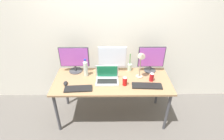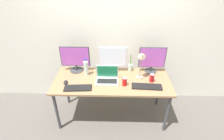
% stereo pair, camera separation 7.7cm
% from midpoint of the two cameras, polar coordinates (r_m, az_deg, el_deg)
% --- Properties ---
extents(ground_plane, '(16.00, 16.00, 0.00)m').
position_cam_midpoint_polar(ground_plane, '(3.15, 0.72, -14.39)').
color(ground_plane, '#5B5651').
extents(wall_back, '(7.00, 0.08, 2.60)m').
position_cam_midpoint_polar(wall_back, '(2.94, 1.07, 12.44)').
color(wall_back, silver).
rests_on(wall_back, ground).
extents(work_desk, '(1.77, 0.72, 0.74)m').
position_cam_midpoint_polar(work_desk, '(2.70, 0.82, -4.36)').
color(work_desk, '#424247').
rests_on(work_desk, ground).
extents(monitor_left, '(0.47, 0.22, 0.43)m').
position_cam_midpoint_polar(monitor_left, '(2.84, -11.17, 3.72)').
color(monitor_left, '#38383D').
rests_on(monitor_left, work_desk).
extents(monitor_center, '(0.44, 0.19, 0.43)m').
position_cam_midpoint_polar(monitor_center, '(2.77, 1.08, 3.76)').
color(monitor_center, silver).
rests_on(monitor_center, work_desk).
extents(monitor_right, '(0.42, 0.19, 0.43)m').
position_cam_midpoint_polar(monitor_right, '(2.84, 13.71, 3.41)').
color(monitor_right, '#38383D').
rests_on(monitor_right, work_desk).
extents(laptop_silver, '(0.34, 0.23, 0.24)m').
position_cam_midpoint_polar(laptop_silver, '(2.63, -0.76, -2.40)').
color(laptop_silver, silver).
rests_on(laptop_silver, work_desk).
extents(keyboard_main, '(0.40, 0.17, 0.02)m').
position_cam_midpoint_polar(keyboard_main, '(2.53, -10.20, -5.79)').
color(keyboard_main, black).
rests_on(keyboard_main, work_desk).
extents(keyboard_aux, '(0.44, 0.16, 0.02)m').
position_cam_midpoint_polar(keyboard_aux, '(2.57, 12.11, -5.31)').
color(keyboard_aux, black).
rests_on(keyboard_aux, work_desk).
extents(mouse_by_keyboard, '(0.07, 0.11, 0.04)m').
position_cam_midpoint_polar(mouse_by_keyboard, '(2.67, -14.11, -3.90)').
color(mouse_by_keyboard, black).
rests_on(mouse_by_keyboard, work_desk).
extents(water_bottle, '(0.07, 0.07, 0.29)m').
position_cam_midpoint_polar(water_bottle, '(2.74, -7.67, 0.77)').
color(water_bottle, silver).
rests_on(water_bottle, work_desk).
extents(soda_can_near_keyboard, '(0.07, 0.07, 0.13)m').
position_cam_midpoint_polar(soda_can_near_keyboard, '(2.53, 4.98, -3.80)').
color(soda_can_near_keyboard, red).
rests_on(soda_can_near_keyboard, work_desk).
extents(soda_can_by_laptop, '(0.07, 0.07, 0.13)m').
position_cam_midpoint_polar(soda_can_by_laptop, '(2.68, 13.68, -2.55)').
color(soda_can_by_laptop, red).
rests_on(soda_can_by_laptop, work_desk).
extents(bamboo_vase, '(0.07, 0.07, 0.31)m').
position_cam_midpoint_polar(bamboo_vase, '(2.88, 6.74, 0.93)').
color(bamboo_vase, '#B2D1B7').
rests_on(bamboo_vase, work_desk).
extents(desk_lamp, '(0.11, 0.18, 0.46)m').
position_cam_midpoint_polar(desk_lamp, '(2.57, 10.40, 2.94)').
color(desk_lamp, tan).
rests_on(desk_lamp, work_desk).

